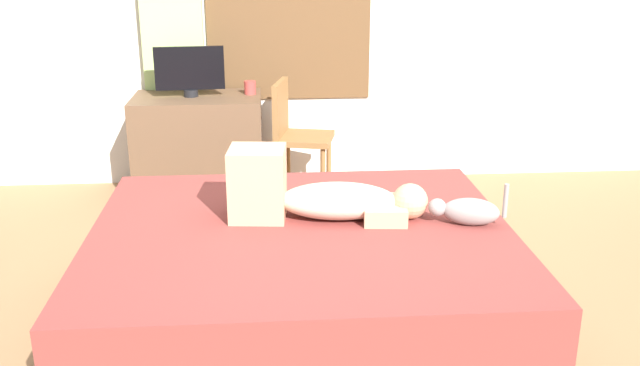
# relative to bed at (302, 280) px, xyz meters

# --- Properties ---
(ground_plane) EXTENTS (16.00, 16.00, 0.00)m
(ground_plane) POSITION_rel_bed_xyz_m (0.15, -0.13, -0.26)
(ground_plane) COLOR olive
(bed) EXTENTS (1.99, 1.72, 0.52)m
(bed) POSITION_rel_bed_xyz_m (0.00, 0.00, 0.00)
(bed) COLOR #997A56
(bed) RESTS_ON ground
(person_lying) EXTENTS (0.94, 0.34, 0.34)m
(person_lying) POSITION_rel_bed_xyz_m (0.08, 0.13, 0.38)
(person_lying) COLOR #CCB299
(person_lying) RESTS_ON bed
(cat) EXTENTS (0.35, 0.18, 0.21)m
(cat) POSITION_rel_bed_xyz_m (0.77, -0.01, 0.33)
(cat) COLOR gray
(cat) RESTS_ON bed
(desk) EXTENTS (0.90, 0.56, 0.74)m
(desk) POSITION_rel_bed_xyz_m (-0.64, 1.95, 0.11)
(desk) COLOR brown
(desk) RESTS_ON ground
(tv_monitor) EXTENTS (0.48, 0.10, 0.35)m
(tv_monitor) POSITION_rel_bed_xyz_m (-0.68, 1.95, 0.66)
(tv_monitor) COLOR black
(tv_monitor) RESTS_ON desk
(cup) EXTENTS (0.08, 0.08, 0.09)m
(cup) POSITION_rel_bed_xyz_m (-0.26, 2.00, 0.53)
(cup) COLOR #B23D38
(cup) RESTS_ON desk
(chair_by_desk) EXTENTS (0.45, 0.45, 0.86)m
(chair_by_desk) POSITION_rel_bed_xyz_m (0.05, 1.81, 0.25)
(chair_by_desk) COLOR brown
(chair_by_desk) RESTS_ON ground
(curtain_left) EXTENTS (0.44, 0.06, 2.53)m
(curtain_left) POSITION_rel_bed_xyz_m (-0.81, 2.23, 1.01)
(curtain_left) COLOR #ADCC75
(curtain_left) RESTS_ON ground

